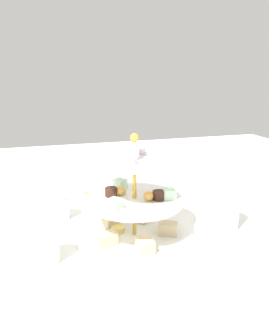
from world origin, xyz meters
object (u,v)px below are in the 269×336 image
(water_glass_mid_back, at_px, (45,245))
(water_glass_short_left, at_px, (58,207))
(tiered_serving_stand, at_px, (134,209))
(butter_knife_right, at_px, (158,196))
(teacup_with_saucer, at_px, (93,197))
(water_glass_tall_right, at_px, (226,206))
(butter_knife_left, at_px, (198,315))

(water_glass_mid_back, bearing_deg, water_glass_short_left, -100.39)
(tiered_serving_stand, distance_m, butter_knife_right, 0.31)
(teacup_with_saucer, bearing_deg, butter_knife_right, -179.44)
(water_glass_mid_back, bearing_deg, butter_knife_right, -140.85)
(teacup_with_saucer, distance_m, water_glass_mid_back, 0.34)
(water_glass_tall_right, bearing_deg, butter_knife_right, -71.42)
(butter_knife_right, bearing_deg, water_glass_mid_back, 72.84)
(water_glass_tall_right, bearing_deg, water_glass_mid_back, 3.71)
(tiered_serving_stand, xyz_separation_m, water_glass_short_left, (0.18, -0.17, -0.04))
(teacup_with_saucer, bearing_deg, water_glass_mid_back, 63.12)
(tiered_serving_stand, height_order, butter_knife_left, tiered_serving_stand)
(tiered_serving_stand, xyz_separation_m, butter_knife_left, (-0.03, 0.30, -0.08))
(water_glass_short_left, height_order, teacup_with_saucer, water_glass_short_left)
(butter_knife_right, bearing_deg, tiered_serving_stand, 92.18)
(water_glass_tall_right, height_order, butter_knife_right, water_glass_tall_right)
(butter_knife_right, bearing_deg, water_glass_short_left, 47.30)
(butter_knife_left, height_order, water_glass_mid_back, water_glass_mid_back)
(teacup_with_saucer, xyz_separation_m, water_glass_mid_back, (0.15, 0.30, 0.02))
(water_glass_short_left, xyz_separation_m, water_glass_mid_back, (0.04, 0.22, 0.01))
(teacup_with_saucer, relative_size, butter_knife_left, 0.53)
(water_glass_tall_right, xyz_separation_m, water_glass_short_left, (0.42, -0.19, -0.03))
(water_glass_tall_right, bearing_deg, butter_knife_left, 51.67)
(tiered_serving_stand, bearing_deg, butter_knife_left, 95.47)
(tiered_serving_stand, height_order, water_glass_short_left, tiered_serving_stand)
(water_glass_tall_right, height_order, water_glass_mid_back, water_glass_tall_right)
(water_glass_short_left, xyz_separation_m, teacup_with_saucer, (-0.11, -0.08, -0.01))
(butter_knife_right, bearing_deg, butter_knife_left, 110.66)
(water_glass_tall_right, relative_size, teacup_with_saucer, 1.46)
(butter_knife_left, relative_size, water_glass_mid_back, 2.06)
(teacup_with_saucer, relative_size, butter_knife_right, 0.53)
(tiered_serving_stand, distance_m, water_glass_short_left, 0.25)
(water_glass_tall_right, height_order, water_glass_short_left, water_glass_tall_right)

